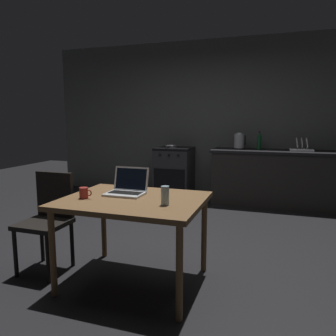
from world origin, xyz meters
name	(u,v)px	position (x,y,z in m)	size (l,w,h in m)	color
ground_plane	(154,249)	(0.00, 0.00, 0.00)	(12.00, 12.00, 0.00)	black
back_wall	(224,120)	(0.30, 2.65, 1.36)	(6.40, 0.10, 2.72)	#555754
kitchen_counter	(280,178)	(1.27, 2.30, 0.44)	(2.16, 0.64, 0.89)	#282623
stove_oven	(174,173)	(-0.48, 2.29, 0.44)	(0.60, 0.62, 0.89)	#2D2D30
dining_table	(134,207)	(0.10, -0.71, 0.66)	(1.14, 0.90, 0.73)	brown
chair	(49,215)	(-0.75, -0.71, 0.51)	(0.40, 0.40, 0.88)	black
laptop	(127,189)	(-0.02, -0.59, 0.77)	(0.32, 0.28, 0.22)	silver
electric_kettle	(239,141)	(0.61, 2.30, 1.01)	(0.19, 0.17, 0.27)	black
frying_pan	(171,146)	(-0.54, 2.27, 0.91)	(0.22, 0.39, 0.05)	gray
coffee_mug	(84,193)	(-0.28, -0.84, 0.77)	(0.11, 0.07, 0.09)	#9E2D28
drinking_glass	(165,196)	(0.41, -0.83, 0.80)	(0.06, 0.06, 0.15)	#99B7C6
dish_rack	(302,148)	(1.56, 2.30, 0.93)	(0.34, 0.26, 0.21)	silver
bottle_b	(259,141)	(0.92, 2.38, 1.02)	(0.07, 0.07, 0.29)	#19592D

